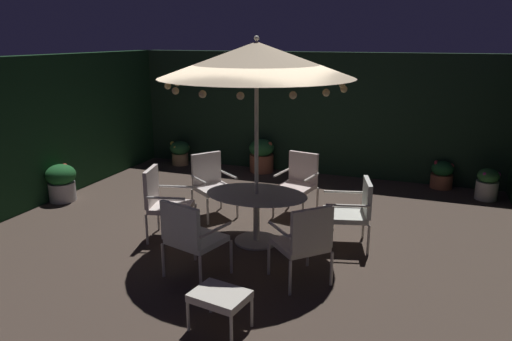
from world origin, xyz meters
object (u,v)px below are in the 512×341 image
at_px(potted_plant_back_left, 442,174).
at_px(potted_plant_front_corner, 61,181).
at_px(potted_plant_right_far, 180,152).
at_px(patio_dining_table, 256,205).
at_px(patio_chair_northeast, 305,239).
at_px(potted_plant_back_center, 487,184).
at_px(patio_umbrella, 257,60).
at_px(patio_chair_south, 211,181).
at_px(patio_chair_north, 190,234).
at_px(patio_chair_east, 353,209).
at_px(patio_chair_southwest, 163,199).
at_px(patio_chair_southeast, 299,180).
at_px(ottoman_footrest, 220,298).
at_px(potted_plant_right_near, 262,155).

height_order(potted_plant_back_left, potted_plant_front_corner, potted_plant_front_corner).
bearing_deg(potted_plant_right_far, patio_dining_table, -47.66).
relative_size(patio_chair_northeast, potted_plant_back_center, 1.75).
xyz_separation_m(patio_dining_table, patio_umbrella, (0.00, -0.00, 2.00)).
distance_m(patio_chair_south, potted_plant_right_far, 3.39).
distance_m(patio_chair_north, potted_plant_front_corner, 3.97).
xyz_separation_m(patio_chair_east, patio_chair_south, (-2.39, 0.45, 0.03)).
bearing_deg(potted_plant_back_center, patio_chair_southwest, -142.25).
bearing_deg(patio_chair_north, potted_plant_back_center, 51.22).
bearing_deg(patio_chair_south, potted_plant_back_left, 38.73).
height_order(patio_chair_north, patio_chair_southeast, patio_chair_southeast).
bearing_deg(ottoman_footrest, patio_chair_south, 116.90).
distance_m(patio_chair_north, patio_chair_south, 2.21).
xyz_separation_m(patio_dining_table, patio_chair_southwest, (-1.31, -0.33, 0.04)).
relative_size(patio_chair_north, ottoman_footrest, 1.64).
xyz_separation_m(patio_dining_table, patio_chair_northeast, (0.95, -0.95, 0.02)).
bearing_deg(potted_plant_right_near, patio_chair_southeast, -57.10).
distance_m(patio_umbrella, patio_chair_southeast, 2.38).
bearing_deg(potted_plant_back_center, patio_chair_northeast, -119.00).
xyz_separation_m(patio_chair_south, potted_plant_front_corner, (-2.82, -0.31, -0.22)).
bearing_deg(patio_chair_south, patio_chair_north, -70.89).
distance_m(potted_plant_front_corner, potted_plant_back_center, 7.66).
distance_m(patio_chair_southeast, ottoman_footrest, 3.47).
xyz_separation_m(patio_chair_east, potted_plant_back_center, (1.96, 2.87, -0.26)).
bearing_deg(potted_plant_front_corner, potted_plant_back_left, 26.44).
bearing_deg(patio_chair_south, potted_plant_right_far, 127.78).
distance_m(patio_chair_southwest, potted_plant_back_center, 5.79).
bearing_deg(potted_plant_front_corner, patio_chair_northeast, -16.49).
distance_m(potted_plant_right_far, potted_plant_back_center, 6.42).
distance_m(patio_chair_east, patio_chair_south, 2.43).
xyz_separation_m(patio_chair_south, potted_plant_back_center, (4.35, 2.42, -0.29)).
bearing_deg(patio_umbrella, patio_chair_east, 14.73).
bearing_deg(patio_umbrella, potted_plant_back_left, 55.74).
bearing_deg(patio_chair_north, patio_chair_south, 109.11).
xyz_separation_m(patio_chair_northeast, potted_plant_right_far, (-4.11, 4.41, -0.27)).
bearing_deg(patio_chair_north, patio_chair_southeast, 76.69).
xyz_separation_m(patio_chair_south, potted_plant_right_near, (-0.11, 2.77, -0.21)).
distance_m(patio_chair_southeast, potted_plant_right_near, 2.68).
distance_m(patio_umbrella, potted_plant_back_center, 5.11).
xyz_separation_m(patio_chair_southeast, potted_plant_right_near, (-1.45, 2.24, -0.22)).
height_order(patio_chair_southeast, potted_plant_back_left, patio_chair_southeast).
relative_size(patio_umbrella, patio_chair_southeast, 2.82).
bearing_deg(patio_chair_southwest, patio_chair_north, -45.60).
bearing_deg(potted_plant_front_corner, patio_umbrella, -7.09).
height_order(patio_chair_north, ottoman_footrest, patio_chair_north).
bearing_deg(patio_chair_east, potted_plant_right_near, 127.80).
height_order(potted_plant_front_corner, potted_plant_right_near, potted_plant_right_near).
bearing_deg(patio_chair_southeast, potted_plant_right_near, 122.90).
relative_size(patio_chair_northeast, patio_chair_southwest, 0.95).
relative_size(patio_chair_north, patio_chair_northeast, 1.00).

